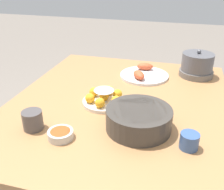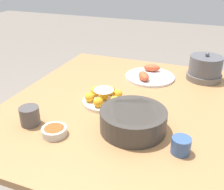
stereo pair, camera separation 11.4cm
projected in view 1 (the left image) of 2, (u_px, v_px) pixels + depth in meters
The scene contains 8 objects.
dining_table at pixel (119, 118), 1.34m from camera, with size 1.25×1.06×0.78m.
cake_plate at pixel (104, 98), 1.27m from camera, with size 0.21×0.21×0.08m.
serving_bowl at pixel (139, 118), 1.07m from camera, with size 0.27×0.27×0.09m.
sauce_bowl at pixel (61, 134), 1.02m from camera, with size 0.10×0.10×0.03m.
seafood_platter at pixel (144, 74), 1.58m from camera, with size 0.29×0.29×0.06m.
cup_near at pixel (33, 120), 1.07m from camera, with size 0.08×0.08×0.08m.
cup_far at pixel (189, 141), 0.96m from camera, with size 0.07×0.07×0.06m.
warming_pot at pixel (197, 65), 1.56m from camera, with size 0.20×0.20×0.16m.
Camera 1 is at (1.11, 0.27, 1.39)m, focal length 42.00 mm.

